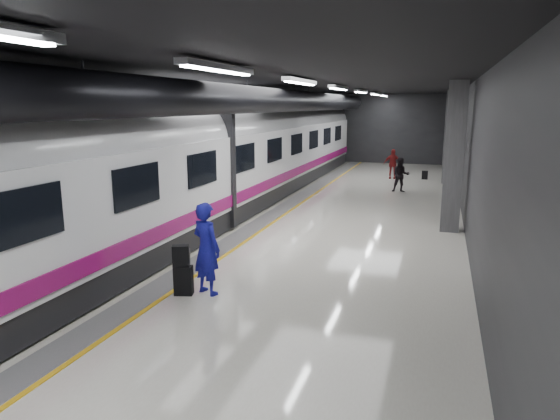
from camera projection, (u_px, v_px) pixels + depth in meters
The scene contains 9 objects.
ground at pixel (289, 235), 14.89m from camera, with size 40.00×40.00×0.00m, color silver.
platform_hall at pixel (290, 114), 15.13m from camera, with size 10.02×40.02×4.51m.
train at pixel (189, 162), 15.43m from camera, with size 3.05×38.00×4.05m.
traveler_main at pixel (206, 249), 10.06m from camera, with size 0.69×0.45×1.90m, color #1917AC.
suitcase_main at pixel (184, 280), 10.12m from camera, with size 0.37×0.23×0.60m, color black.
shoulder_bag at pixel (181, 256), 10.01m from camera, with size 0.33×0.17×0.44m, color black.
traveler_far_a at pixel (401, 175), 22.02m from camera, with size 0.74×0.58×1.53m, color black.
traveler_far_b at pixel (392, 164), 26.12m from camera, with size 0.90×0.38×1.54m, color maroon.
suitcase_far at pixel (425, 175), 25.95m from camera, with size 0.30×0.19×0.44m, color black.
Camera 1 is at (4.17, -13.80, 3.79)m, focal length 32.00 mm.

